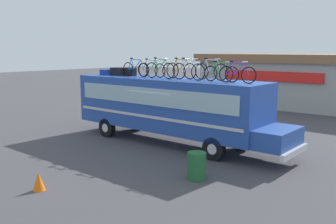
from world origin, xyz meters
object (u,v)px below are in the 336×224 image
at_px(luggage_bag_3, 130,72).
at_px(rooftop_bicycle_8, 237,74).
at_px(rooftop_bicycle_4, 181,70).
at_px(rooftop_bicycle_2, 151,69).
at_px(rooftop_bicycle_5, 188,71).
at_px(bus, 170,105).
at_px(luggage_bag_1, 106,72).
at_px(rooftop_bicycle_3, 160,70).
at_px(rooftop_bicycle_6, 211,71).
at_px(rooftop_bicycle_1, 136,69).
at_px(trash_bin, 197,166).
at_px(traffic_cone, 39,181).
at_px(luggage_bag_2, 118,71).
at_px(rooftop_bicycle_7, 221,73).

relative_size(luggage_bag_3, rooftop_bicycle_8, 0.37).
xyz_separation_m(rooftop_bicycle_4, rooftop_bicycle_8, (3.08, -0.38, -0.03)).
relative_size(rooftop_bicycle_2, rooftop_bicycle_5, 1.01).
bearing_deg(rooftop_bicycle_2, bus, -2.13).
distance_m(bus, luggage_bag_1, 4.37).
bearing_deg(rooftop_bicycle_3, luggage_bag_3, 170.13).
xyz_separation_m(bus, rooftop_bicycle_4, (0.47, 0.22, 1.62)).
bearing_deg(rooftop_bicycle_6, rooftop_bicycle_8, -19.83).
relative_size(rooftop_bicycle_1, rooftop_bicycle_6, 1.04).
height_order(rooftop_bicycle_2, trash_bin, rooftop_bicycle_2).
relative_size(rooftop_bicycle_6, traffic_cone, 2.91).
bearing_deg(trash_bin, bus, 139.73).
bearing_deg(rooftop_bicycle_1, rooftop_bicycle_5, -0.29).
distance_m(rooftop_bicycle_2, rooftop_bicycle_8, 4.75).
distance_m(luggage_bag_2, rooftop_bicycle_4, 3.91).
distance_m(luggage_bag_1, rooftop_bicycle_4, 4.64).
bearing_deg(rooftop_bicycle_5, rooftop_bicycle_1, 179.71).
relative_size(luggage_bag_1, luggage_bag_2, 0.74).
bearing_deg(rooftop_bicycle_7, bus, 178.95).
distance_m(rooftop_bicycle_2, rooftop_bicycle_3, 0.89).
height_order(luggage_bag_1, rooftop_bicycle_8, rooftop_bicycle_8).
relative_size(luggage_bag_1, rooftop_bicycle_2, 0.32).
bearing_deg(rooftop_bicycle_8, rooftop_bicycle_3, -178.24).
bearing_deg(rooftop_bicycle_6, rooftop_bicycle_4, -172.62).
xyz_separation_m(luggage_bag_1, luggage_bag_2, (0.72, 0.16, 0.05)).
distance_m(luggage_bag_2, rooftop_bicycle_1, 1.40).
bearing_deg(luggage_bag_2, rooftop_bicycle_2, 1.68).
bearing_deg(rooftop_bicycle_2, traffic_cone, -75.44).
bearing_deg(rooftop_bicycle_3, rooftop_bicycle_4, 31.16).
height_order(luggage_bag_3, rooftop_bicycle_8, rooftop_bicycle_8).
bearing_deg(luggage_bag_2, rooftop_bicycle_5, -1.60).
bearing_deg(rooftop_bicycle_3, luggage_bag_2, 175.18).
bearing_deg(rooftop_bicycle_8, traffic_cone, -111.88).
relative_size(luggage_bag_1, traffic_cone, 0.95).
distance_m(trash_bin, traffic_cone, 5.08).
relative_size(luggage_bag_2, luggage_bag_3, 1.23).
xyz_separation_m(rooftop_bicycle_5, rooftop_bicycle_8, (2.39, -0.01, -0.03)).
bearing_deg(rooftop_bicycle_3, rooftop_bicycle_8, 1.76).
distance_m(rooftop_bicycle_4, rooftop_bicycle_5, 0.79).
bearing_deg(trash_bin, rooftop_bicycle_6, 117.48).
bearing_deg(rooftop_bicycle_1, rooftop_bicycle_8, -0.28).
distance_m(luggage_bag_2, traffic_cone, 8.83).
distance_m(bus, rooftop_bicycle_1, 2.60).
bearing_deg(luggage_bag_1, rooftop_bicycle_3, -1.44).
bearing_deg(rooftop_bicycle_8, rooftop_bicycle_7, 172.16).
distance_m(luggage_bag_3, rooftop_bicycle_3, 2.39).
xyz_separation_m(luggage_bag_3, rooftop_bicycle_1, (0.66, -0.26, 0.18)).
bearing_deg(luggage_bag_2, traffic_cone, -60.24).
bearing_deg(traffic_cone, rooftop_bicycle_7, 74.13).
bearing_deg(rooftop_bicycle_6, bus, -168.14).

